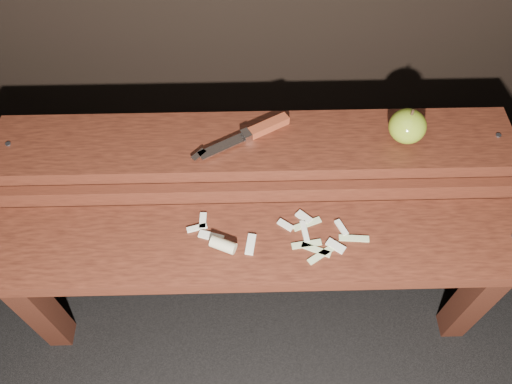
{
  "coord_description": "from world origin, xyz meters",
  "views": [
    {
      "loc": [
        -0.01,
        -0.57,
        1.37
      ],
      "look_at": [
        0.0,
        0.06,
        0.45
      ],
      "focal_mm": 35.0,
      "sensor_mm": 36.0,
      "label": 1
    }
  ],
  "objects_px": {
    "bench_front_tier": "(257,260)",
    "knife": "(257,131)",
    "apple": "(407,126)",
    "bench_rear_tier": "(255,165)"
  },
  "relations": [
    {
      "from": "bench_front_tier",
      "to": "knife",
      "type": "bearing_deg",
      "value": 88.97
    },
    {
      "from": "apple",
      "to": "knife",
      "type": "distance_m",
      "value": 0.34
    },
    {
      "from": "bench_rear_tier",
      "to": "apple",
      "type": "distance_m",
      "value": 0.36
    },
    {
      "from": "apple",
      "to": "knife",
      "type": "bearing_deg",
      "value": 176.95
    },
    {
      "from": "bench_rear_tier",
      "to": "apple",
      "type": "bearing_deg",
      "value": 0.73
    },
    {
      "from": "knife",
      "to": "bench_rear_tier",
      "type": "bearing_deg",
      "value": -101.4
    },
    {
      "from": "apple",
      "to": "bench_front_tier",
      "type": "bearing_deg",
      "value": -145.85
    },
    {
      "from": "bench_front_tier",
      "to": "bench_rear_tier",
      "type": "height_order",
      "value": "bench_rear_tier"
    },
    {
      "from": "bench_rear_tier",
      "to": "knife",
      "type": "height_order",
      "value": "knife"
    },
    {
      "from": "bench_rear_tier",
      "to": "knife",
      "type": "xyz_separation_m",
      "value": [
        0.0,
        0.02,
        0.1
      ]
    }
  ]
}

